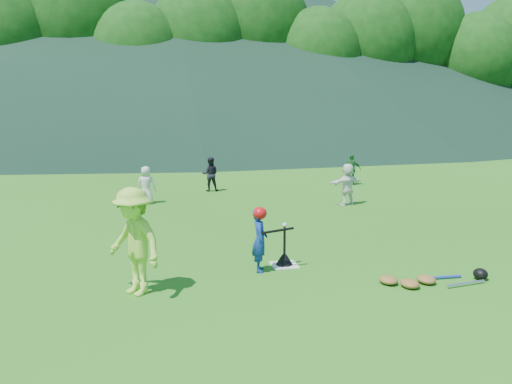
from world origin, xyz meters
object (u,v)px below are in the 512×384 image
batting_tee (284,258)px  batter_child (260,240)px  fielder_c (352,169)px  fielder_a (146,185)px  equipment_pile (427,279)px  fielder_b (210,174)px  fielder_d (347,184)px  home_plate (284,265)px  adult_coach (134,241)px

batting_tee → batter_child: bearing=-157.9°
fielder_c → batting_tee: bearing=88.7°
fielder_a → equipment_pile: bearing=132.7°
fielder_b → equipment_pile: bearing=112.0°
fielder_a → fielder_b: fielder_b is taller
batter_child → fielder_b: (0.09, 8.36, 0.02)m
fielder_d → equipment_pile: bearing=62.1°
fielder_a → equipment_pile: size_ratio=0.61×
home_plate → fielder_d: (3.17, 5.02, 0.59)m
fielder_b → home_plate: bearing=100.7°
fielder_b → fielder_c: fielder_b is taller
equipment_pile → batter_child: bearing=155.3°
fielder_c → equipment_pile: size_ratio=0.62×
fielder_a → batter_child: bearing=119.4°
home_plate → fielder_d: 5.96m
fielder_b → batting_tee: size_ratio=1.66×
home_plate → batting_tee: (0.00, 0.00, 0.12)m
batter_child → fielder_d: bearing=-27.2°
fielder_b → adult_coach: bearing=84.7°
batter_child → fielder_b: fielder_b is taller
adult_coach → fielder_c: bearing=102.4°
batter_child → fielder_a: bearing=24.5°
batter_child → fielder_b: 8.36m
home_plate → fielder_b: 8.19m
batting_tee → equipment_pile: bearing=-33.9°
batter_child → fielder_b: size_ratio=0.96×
home_plate → adult_coach: 2.77m
fielder_c → equipment_pile: 10.20m
fielder_a → fielder_d: 5.77m
fielder_a → fielder_c: fielder_c is taller
home_plate → fielder_c: size_ratio=0.40×
adult_coach → equipment_pile: adult_coach is taller
fielder_a → fielder_d: bearing=179.4°
fielder_a → batting_tee: bearing=123.8°
adult_coach → batting_tee: 2.74m
fielder_c → home_plate: bearing=88.7°
fielder_c → fielder_d: fielder_d is taller
adult_coach → fielder_c: size_ratio=1.44×
fielder_a → equipment_pile: (4.43, -7.68, -0.48)m
fielder_d → home_plate: bearing=40.4°
fielder_a → fielder_c: size_ratio=0.97×
fielder_d → fielder_b: bearing=-58.8°
adult_coach → fielder_d: 8.18m
batter_child → fielder_d: 6.37m
batter_child → equipment_pile: size_ratio=0.60×
adult_coach → fielder_b: adult_coach is taller
adult_coach → fielder_a: 7.21m
equipment_pile → fielder_a: bearing=120.0°
adult_coach → fielder_a: size_ratio=1.48×
fielder_d → batter_child: bearing=37.7°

